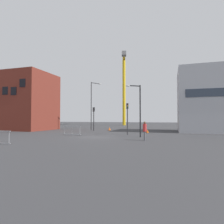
{
  "coord_description": "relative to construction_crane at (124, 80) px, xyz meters",
  "views": [
    {
      "loc": [
        8.01,
        -19.85,
        2.06
      ],
      "look_at": [
        0.0,
        5.87,
        2.95
      ],
      "focal_mm": 30.71,
      "sensor_mm": 36.0,
      "label": 1
    }
  ],
  "objects": [
    {
      "name": "pedestrian_walking",
      "position": [
        11.11,
        -37.51,
        -12.5
      ],
      "size": [
        0.34,
        0.34,
        1.76
      ],
      "color": "#4C4C51",
      "rests_on": "ground"
    },
    {
      "name": "brick_building",
      "position": [
        -11.19,
        -27.31,
        -8.51
      ],
      "size": [
        8.5,
        8.01,
        10.04
      ],
      "color": "maroon",
      "rests_on": "ground"
    },
    {
      "name": "traffic_cone_striped",
      "position": [
        3.44,
        -24.58,
        -13.27
      ],
      "size": [
        0.55,
        0.55,
        0.56
      ],
      "color": "black",
      "rests_on": "ground"
    },
    {
      "name": "ground",
      "position": [
        5.49,
        -35.59,
        -13.53
      ],
      "size": [
        160.0,
        160.0,
        0.0
      ],
      "primitive_type": "plane",
      "color": "#333335"
    },
    {
      "name": "streetlamp_short",
      "position": [
        10.03,
        -34.67,
        -10.08
      ],
      "size": [
        1.49,
        0.93,
        5.7
      ],
      "color": "black",
      "rests_on": "ground"
    },
    {
      "name": "traffic_light_crosswalk",
      "position": [
        1.07,
        -25.78,
        -10.9
      ],
      "size": [
        0.36,
        0.38,
        3.9
      ],
      "color": "black",
      "rests_on": "ground"
    },
    {
      "name": "traffic_cone_orange",
      "position": [
        10.24,
        -28.2,
        -13.29
      ],
      "size": [
        0.5,
        0.5,
        0.51
      ],
      "color": "black",
      "rests_on": "ground"
    },
    {
      "name": "streetlamp_tall",
      "position": [
        0.02,
        -23.95,
        -8.54
      ],
      "size": [
        1.31,
        1.73,
        8.52
      ],
      "color": "#2D2D30",
      "rests_on": "ground"
    },
    {
      "name": "construction_crane",
      "position": [
        0.0,
        0.0,
        0.0
      ],
      "size": [
        4.64,
        15.28,
        20.36
      ],
      "color": "gold",
      "rests_on": "ground"
    },
    {
      "name": "safety_barrier_right_run",
      "position": [
        1.86,
        -34.51,
        -12.96
      ],
      "size": [
        2.47,
        0.27,
        1.08
      ],
      "color": "#9EA0A5",
      "rests_on": "ground"
    },
    {
      "name": "traffic_light_near",
      "position": [
        8.25,
        -32.09,
        -10.87
      ],
      "size": [
        0.32,
        0.39,
        3.95
      ],
      "color": "#2D2D30",
      "rests_on": "ground"
    },
    {
      "name": "office_block",
      "position": [
        19.69,
        -23.44,
        -8.76
      ],
      "size": [
        10.37,
        8.09,
        9.54
      ],
      "color": "#A8AAB2",
      "rests_on": "ground"
    }
  ]
}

